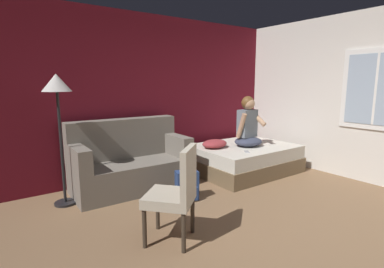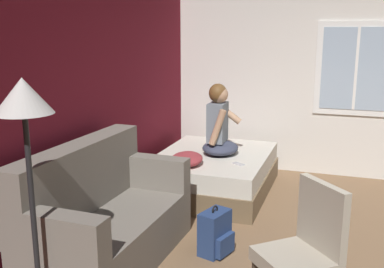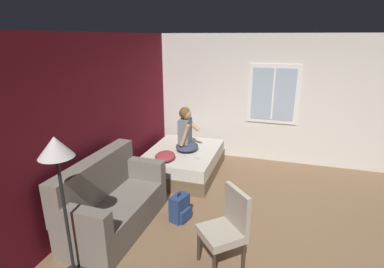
{
  "view_description": "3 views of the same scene",
  "coord_description": "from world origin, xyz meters",
  "views": [
    {
      "loc": [
        -2.4,
        -1.69,
        1.6
      ],
      "look_at": [
        0.28,
        2.03,
        0.8
      ],
      "focal_mm": 28.0,
      "sensor_mm": 36.0,
      "label": 1
    },
    {
      "loc": [
        -3.77,
        0.51,
        1.97
      ],
      "look_at": [
        0.42,
        1.95,
        0.95
      ],
      "focal_mm": 42.0,
      "sensor_mm": 36.0,
      "label": 2
    },
    {
      "loc": [
        -3.84,
        0.21,
        2.65
      ],
      "look_at": [
        0.61,
        1.58,
        1.11
      ],
      "focal_mm": 28.0,
      "sensor_mm": 36.0,
      "label": 3
    }
  ],
  "objects": [
    {
      "name": "ground_plane",
      "position": [
        0.0,
        0.0,
        0.0
      ],
      "size": [
        40.0,
        40.0,
        0.0
      ],
      "primitive_type": "plane",
      "color": "brown"
    },
    {
      "name": "wall_back_accent",
      "position": [
        0.0,
        2.95,
        1.35
      ],
      "size": [
        10.15,
        0.16,
        2.7
      ],
      "primitive_type": "cube",
      "color": "maroon",
      "rests_on": "ground"
    },
    {
      "name": "wall_side_with_window",
      "position": [
        2.66,
        0.0,
        1.35
      ],
      "size": [
        0.19,
        7.14,
        2.7
      ],
      "color": "silver",
      "rests_on": "ground"
    },
    {
      "name": "bed",
      "position": [
        1.41,
        2.01,
        0.24
      ],
      "size": [
        1.77,
        1.37,
        0.48
      ],
      "color": "brown",
      "rests_on": "ground"
    },
    {
      "name": "couch",
      "position": [
        -0.61,
        2.4,
        0.39
      ],
      "size": [
        1.72,
        0.86,
        1.04
      ],
      "color": "slate",
      "rests_on": "ground"
    },
    {
      "name": "side_chair",
      "position": [
        -0.87,
        0.7,
        0.53
      ],
      "size": [
        0.65,
        0.65,
        0.98
      ],
      "color": "#382D23",
      "rests_on": "ground"
    },
    {
      "name": "person_seated",
      "position": [
        1.43,
        1.95,
        0.84
      ],
      "size": [
        0.53,
        0.46,
        0.88
      ],
      "color": "#383D51",
      "rests_on": "bed"
    },
    {
      "name": "backpack",
      "position": [
        -0.17,
        1.53,
        0.19
      ],
      "size": [
        0.34,
        0.3,
        0.46
      ],
      "color": "navy",
      "rests_on": "ground"
    },
    {
      "name": "throw_pillow",
      "position": [
        0.86,
        2.17,
        0.55
      ],
      "size": [
        0.52,
        0.42,
        0.14
      ],
      "primitive_type": "ellipsoid",
      "rotation": [
        0.0,
        0.0,
        0.13
      ],
      "color": "#993338",
      "rests_on": "bed"
    },
    {
      "name": "cell_phone",
      "position": [
        1.07,
        1.61,
        0.48
      ],
      "size": [
        0.13,
        0.16,
        0.01
      ],
      "primitive_type": "cube",
      "rotation": [
        0.0,
        0.0,
        2.6
      ],
      "color": "#B7B7BC",
      "rests_on": "bed"
    },
    {
      "name": "floor_lamp",
      "position": [
        -1.57,
        2.34,
        1.43
      ],
      "size": [
        0.36,
        0.36,
        1.7
      ],
      "color": "black",
      "rests_on": "ground"
    }
  ]
}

